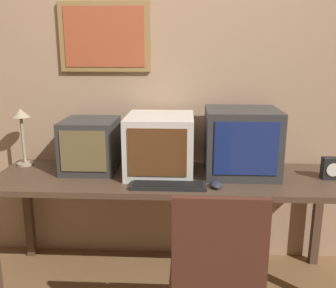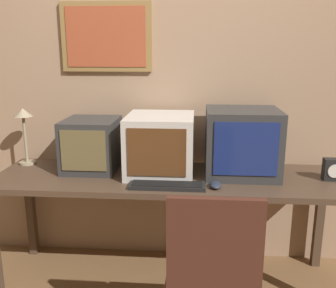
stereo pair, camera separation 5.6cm
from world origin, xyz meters
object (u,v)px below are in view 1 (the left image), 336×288
at_px(monitor_left, 91,145).
at_px(mouse_near_keyboard, 216,185).
at_px(keyboard_main, 168,185).
at_px(monitor_right, 241,142).
at_px(desk_clock, 331,168).
at_px(desk_lamp, 22,124).
at_px(monitor_center, 160,144).

xyz_separation_m(monitor_left, mouse_near_keyboard, (0.81, -0.30, -0.15)).
bearing_deg(keyboard_main, monitor_right, 32.07).
bearing_deg(keyboard_main, desk_clock, 11.53).
bearing_deg(monitor_right, desk_lamp, 175.91).
bearing_deg(monitor_right, monitor_left, 178.25).
bearing_deg(monitor_center, monitor_left, 174.70).
xyz_separation_m(mouse_near_keyboard, desk_clock, (0.72, 0.19, 0.05)).
bearing_deg(desk_clock, monitor_right, 171.82).
bearing_deg(monitor_center, monitor_right, 1.44).
bearing_deg(monitor_right, mouse_near_keyboard, -122.77).
xyz_separation_m(mouse_near_keyboard, desk_lamp, (-1.30, 0.37, 0.27)).
distance_m(keyboard_main, mouse_near_keyboard, 0.28).
relative_size(monitor_center, monitor_right, 1.01).
bearing_deg(keyboard_main, monitor_left, 149.36).
xyz_separation_m(keyboard_main, mouse_near_keyboard, (0.28, 0.02, 0.00)).
bearing_deg(mouse_near_keyboard, keyboard_main, -176.85).
xyz_separation_m(monitor_left, monitor_center, (0.47, -0.04, 0.02)).
relative_size(desk_clock, desk_lamp, 0.34).
bearing_deg(mouse_near_keyboard, desk_lamp, 163.95).
bearing_deg(desk_clock, mouse_near_keyboard, -165.33).
distance_m(mouse_near_keyboard, desk_clock, 0.75).
relative_size(monitor_left, desk_lamp, 0.96).
height_order(monitor_center, desk_clock, monitor_center).
relative_size(mouse_near_keyboard, desk_clock, 0.82).
height_order(monitor_right, desk_clock, monitor_right).
xyz_separation_m(monitor_left, desk_lamp, (-0.49, 0.08, 0.12)).
height_order(monitor_left, monitor_right, monitor_right).
height_order(monitor_left, keyboard_main, monitor_left).
bearing_deg(desk_clock, monitor_center, 176.47).
height_order(monitor_left, desk_clock, monitor_left).
bearing_deg(monitor_center, desk_lamp, 172.93).
bearing_deg(monitor_center, keyboard_main, -76.38).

